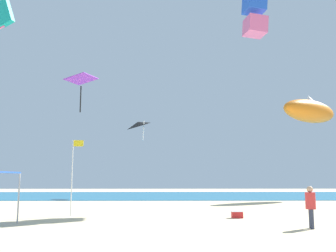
% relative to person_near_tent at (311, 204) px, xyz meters
% --- Properties ---
extents(ground, '(110.00, 110.00, 0.10)m').
position_rel_person_near_tent_xyz_m(ground, '(-5.42, -0.92, -1.05)').
color(ground, beige).
extents(ocean_strip, '(110.00, 20.36, 0.03)m').
position_rel_person_near_tent_xyz_m(ocean_strip, '(-5.42, 28.36, -0.99)').
color(ocean_strip, '#1E6B93').
rests_on(ocean_strip, ground).
extents(person_near_tent, '(0.41, 0.45, 1.71)m').
position_rel_person_near_tent_xyz_m(person_near_tent, '(0.00, 0.00, 0.00)').
color(person_near_tent, '#33384C').
rests_on(person_near_tent, ground).
extents(banner_flag, '(0.61, 0.06, 4.14)m').
position_rel_person_near_tent_xyz_m(banner_flag, '(-11.04, 5.31, 1.46)').
color(banner_flag, silver).
rests_on(banner_flag, ground).
extents(cooler_box, '(0.57, 0.37, 0.35)m').
position_rel_person_near_tent_xyz_m(cooler_box, '(-2.24, 3.99, -0.83)').
color(cooler_box, red).
rests_on(cooler_box, ground).
extents(kite_delta_black, '(3.73, 3.73, 2.61)m').
position_rel_person_near_tent_xyz_m(kite_delta_black, '(-8.73, 24.67, 6.90)').
color(kite_delta_black, black).
extents(kite_box_blue, '(1.89, 1.80, 3.39)m').
position_rel_person_near_tent_xyz_m(kite_box_blue, '(1.32, 12.60, 14.00)').
color(kite_box_blue, blue).
extents(kite_inflatable_orange, '(7.73, 6.40, 2.93)m').
position_rel_person_near_tent_xyz_m(kite_inflatable_orange, '(8.48, 20.24, 7.58)').
color(kite_inflatable_orange, orange).
extents(kite_diamond_purple, '(2.62, 2.63, 2.87)m').
position_rel_person_near_tent_xyz_m(kite_diamond_purple, '(-12.54, 13.10, 8.66)').
color(kite_diamond_purple, purple).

